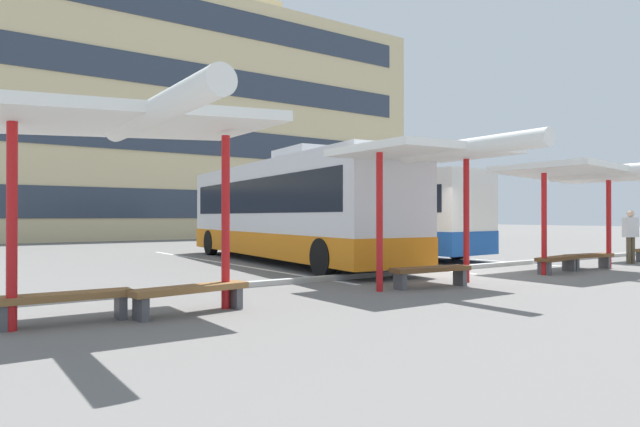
{
  "coord_description": "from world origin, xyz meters",
  "views": [
    {
      "loc": [
        -11.86,
        -10.49,
        1.55
      ],
      "look_at": [
        -2.97,
        2.21,
        1.64
      ],
      "focal_mm": 30.63,
      "sensor_mm": 36.0,
      "label": 1
    }
  ],
  "objects_px": {
    "coach_bus_1": "(368,215)",
    "waiting_shelter_2": "(588,174)",
    "coach_bus_0": "(286,212)",
    "bench_4": "(589,258)",
    "waiting_shelter_1": "(434,155)",
    "bench_0": "(65,301)",
    "bench_1": "(191,292)",
    "waiting_passenger_0": "(631,232)",
    "waiting_shelter_0": "(136,124)",
    "bench_3": "(557,261)",
    "bench_2": "(431,272)"
  },
  "relations": [
    {
      "from": "coach_bus_1",
      "to": "waiting_shelter_2",
      "type": "height_order",
      "value": "coach_bus_1"
    },
    {
      "from": "coach_bus_0",
      "to": "bench_4",
      "type": "height_order",
      "value": "coach_bus_0"
    },
    {
      "from": "coach_bus_0",
      "to": "waiting_shelter_1",
      "type": "relative_size",
      "value": 2.96
    },
    {
      "from": "bench_0",
      "to": "waiting_shelter_2",
      "type": "bearing_deg",
      "value": -1.62
    },
    {
      "from": "bench_0",
      "to": "bench_4",
      "type": "distance_m",
      "value": 14.24
    },
    {
      "from": "bench_0",
      "to": "waiting_shelter_2",
      "type": "height_order",
      "value": "waiting_shelter_2"
    },
    {
      "from": "bench_0",
      "to": "bench_1",
      "type": "distance_m",
      "value": 1.82
    },
    {
      "from": "waiting_shelter_1",
      "to": "waiting_passenger_0",
      "type": "bearing_deg",
      "value": 3.26
    },
    {
      "from": "waiting_shelter_2",
      "to": "bench_1",
      "type": "bearing_deg",
      "value": 179.36
    },
    {
      "from": "waiting_shelter_0",
      "to": "waiting_passenger_0",
      "type": "height_order",
      "value": "waiting_shelter_0"
    },
    {
      "from": "coach_bus_0",
      "to": "waiting_shelter_1",
      "type": "distance_m",
      "value": 7.71
    },
    {
      "from": "coach_bus_1",
      "to": "bench_3",
      "type": "height_order",
      "value": "coach_bus_1"
    },
    {
      "from": "waiting_shelter_0",
      "to": "bench_2",
      "type": "relative_size",
      "value": 2.32
    },
    {
      "from": "coach_bus_1",
      "to": "waiting_shelter_1",
      "type": "bearing_deg",
      "value": -121.77
    },
    {
      "from": "bench_1",
      "to": "bench_4",
      "type": "relative_size",
      "value": 1.11
    },
    {
      "from": "coach_bus_1",
      "to": "waiting_shelter_2",
      "type": "xyz_separation_m",
      "value": [
        0.73,
        -8.61,
        1.12
      ]
    },
    {
      "from": "coach_bus_1",
      "to": "bench_0",
      "type": "bearing_deg",
      "value": -146.84
    },
    {
      "from": "waiting_shelter_0",
      "to": "waiting_shelter_2",
      "type": "bearing_deg",
      "value": -0.09
    },
    {
      "from": "coach_bus_1",
      "to": "waiting_shelter_1",
      "type": "xyz_separation_m",
      "value": [
        -5.26,
        -8.49,
        1.29
      ]
    },
    {
      "from": "bench_0",
      "to": "bench_3",
      "type": "relative_size",
      "value": 1.03
    },
    {
      "from": "bench_2",
      "to": "waiting_shelter_2",
      "type": "distance_m",
      "value": 6.45
    },
    {
      "from": "bench_0",
      "to": "bench_2",
      "type": "xyz_separation_m",
      "value": [
        7.35,
        -0.15,
        0.0
      ]
    },
    {
      "from": "bench_3",
      "to": "waiting_passenger_0",
      "type": "xyz_separation_m",
      "value": [
        4.77,
        0.31,
        0.69
      ]
    },
    {
      "from": "bench_4",
      "to": "bench_0",
      "type": "bearing_deg",
      "value": -179.67
    },
    {
      "from": "waiting_shelter_2",
      "to": "waiting_shelter_1",
      "type": "bearing_deg",
      "value": 178.81
    },
    {
      "from": "bench_1",
      "to": "bench_0",
      "type": "bearing_deg",
      "value": 172.11
    },
    {
      "from": "bench_1",
      "to": "bench_2",
      "type": "relative_size",
      "value": 1.0
    },
    {
      "from": "bench_4",
      "to": "waiting_passenger_0",
      "type": "xyz_separation_m",
      "value": [
        2.97,
        0.23,
        0.69
      ]
    },
    {
      "from": "waiting_shelter_2",
      "to": "bench_3",
      "type": "xyz_separation_m",
      "value": [
        -0.9,
        0.38,
        -2.39
      ]
    },
    {
      "from": "coach_bus_0",
      "to": "waiting_shelter_0",
      "type": "relative_size",
      "value": 2.76
    },
    {
      "from": "bench_4",
      "to": "coach_bus_1",
      "type": "bearing_deg",
      "value": 101.32
    },
    {
      "from": "bench_3",
      "to": "waiting_shelter_0",
      "type": "bearing_deg",
      "value": -178.22
    },
    {
      "from": "coach_bus_0",
      "to": "waiting_shelter_0",
      "type": "height_order",
      "value": "coach_bus_0"
    },
    {
      "from": "coach_bus_0",
      "to": "coach_bus_1",
      "type": "xyz_separation_m",
      "value": [
        4.42,
        0.91,
        -0.11
      ]
    },
    {
      "from": "coach_bus_0",
      "to": "bench_0",
      "type": "distance_m",
      "value": 11.07
    },
    {
      "from": "waiting_shelter_2",
      "to": "bench_3",
      "type": "bearing_deg",
      "value": 157.29
    },
    {
      "from": "bench_4",
      "to": "coach_bus_0",
      "type": "bearing_deg",
      "value": 129.91
    },
    {
      "from": "waiting_shelter_0",
      "to": "bench_1",
      "type": "relative_size",
      "value": 2.31
    },
    {
      "from": "coach_bus_0",
      "to": "waiting_shelter_0",
      "type": "bearing_deg",
      "value": -133.48
    },
    {
      "from": "coach_bus_1",
      "to": "bench_2",
      "type": "xyz_separation_m",
      "value": [
        -5.26,
        -8.38,
        -1.27
      ]
    },
    {
      "from": "waiting_shelter_2",
      "to": "bench_4",
      "type": "xyz_separation_m",
      "value": [
        0.9,
        0.46,
        -2.39
      ]
    },
    {
      "from": "coach_bus_1",
      "to": "bench_4",
      "type": "relative_size",
      "value": 5.78
    },
    {
      "from": "bench_0",
      "to": "bench_3",
      "type": "bearing_deg",
      "value": -0.01
    },
    {
      "from": "waiting_shelter_0",
      "to": "bench_2",
      "type": "xyz_separation_m",
      "value": [
        6.45,
        0.21,
        -2.58
      ]
    },
    {
      "from": "coach_bus_0",
      "to": "coach_bus_1",
      "type": "bearing_deg",
      "value": 11.68
    },
    {
      "from": "coach_bus_0",
      "to": "waiting_shelter_2",
      "type": "bearing_deg",
      "value": -56.2
    },
    {
      "from": "coach_bus_1",
      "to": "bench_0",
      "type": "distance_m",
      "value": 15.11
    },
    {
      "from": "bench_0",
      "to": "bench_1",
      "type": "xyz_separation_m",
      "value": [
        1.8,
        -0.25,
        0.0
      ]
    },
    {
      "from": "coach_bus_0",
      "to": "bench_4",
      "type": "bearing_deg",
      "value": -50.09
    },
    {
      "from": "waiting_passenger_0",
      "to": "bench_3",
      "type": "bearing_deg",
      "value": -176.28
    }
  ]
}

